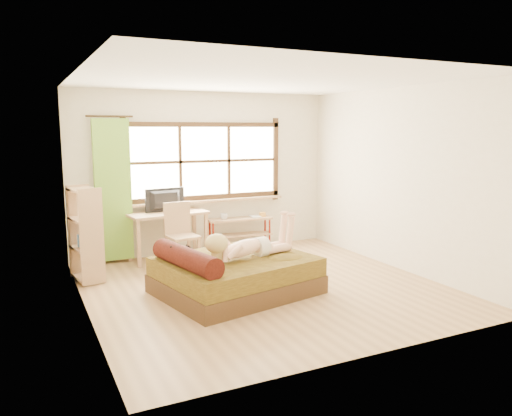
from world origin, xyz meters
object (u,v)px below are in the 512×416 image
kitten (179,254)px  chair (180,230)px  woman (248,236)px  desk (168,219)px  bed (233,274)px  pipe_shelf (241,226)px  bookshelf (85,234)px

kitten → chair: chair is taller
woman → kitten: woman is taller
desk → chair: 0.40m
kitten → bed: bearing=-21.0°
kitten → pipe_shelf: bearing=37.6°
chair → pipe_shelf: 1.33m
kitten → desk: bearing=66.4°
bed → pipe_shelf: size_ratio=1.85×
bed → chair: size_ratio=2.18×
woman → kitten: size_ratio=4.67×
kitten → pipe_shelf: 2.65m
bed → kitten: (-0.68, 0.11, 0.32)m
woman → pipe_shelf: woman is taller
desk → pipe_shelf: desk is taller
bed → woman: size_ratio=1.63×
woman → pipe_shelf: size_ratio=1.14×
woman → chair: size_ratio=1.34×
bookshelf → chair: bearing=-0.2°
bed → kitten: bed is taller
pipe_shelf → bookshelf: size_ratio=0.87×
woman → pipe_shelf: (0.85, 2.16, -0.33)m
kitten → desk: (0.40, 1.89, 0.10)m
bed → pipe_shelf: 2.37m
pipe_shelf → desk: bearing=-168.9°
bed → bookshelf: size_ratio=1.62×
pipe_shelf → chair: bearing=-152.8°
bookshelf → pipe_shelf: bearing=5.2°
kitten → chair: size_ratio=0.29×
kitten → bookshelf: bearing=114.4°
chair → bookshelf: 1.45m
kitten → desk: desk is taller
desk → chair: (0.09, -0.36, -0.13)m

